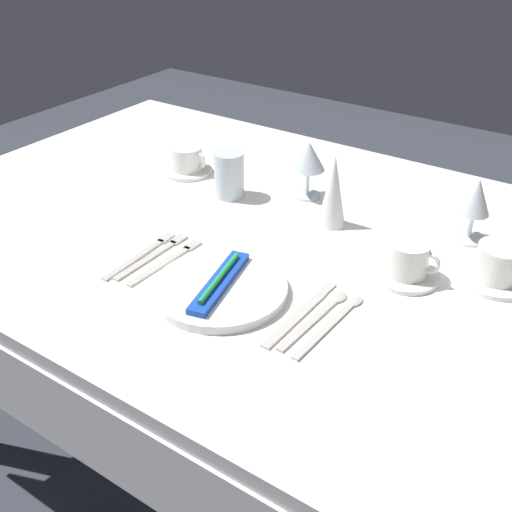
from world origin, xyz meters
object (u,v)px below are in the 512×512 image
at_px(toothbrush_package, 220,282).
at_px(coffee_cup_far, 409,258).
at_px(dinner_plate, 220,289).
at_px(fork_outer, 169,260).
at_px(fork_inner, 155,254).
at_px(coffee_cup_left, 500,262).
at_px(fork_salad, 143,254).
at_px(dinner_knife, 299,315).
at_px(wine_glass_left, 476,201).
at_px(napkin_folded, 333,191).
at_px(spoon_soup, 322,312).
at_px(wine_glass_centre, 309,158).
at_px(drink_tumbler, 229,177).
at_px(coffee_cup_right, 187,158).
at_px(spoon_dessert, 337,318).

relative_size(toothbrush_package, coffee_cup_far, 2.04).
height_order(dinner_plate, fork_outer, dinner_plate).
bearing_deg(dinner_plate, coffee_cup_far, 42.78).
height_order(fork_inner, coffee_cup_left, coffee_cup_left).
relative_size(fork_salad, dinner_knife, 0.91).
xyz_separation_m(wine_glass_left, napkin_folded, (-0.28, -0.11, -0.01)).
height_order(spoon_soup, wine_glass_centre, wine_glass_centre).
xyz_separation_m(spoon_soup, wine_glass_left, (0.13, 0.41, 0.09)).
distance_m(fork_inner, coffee_cup_left, 0.68).
height_order(coffee_cup_far, napkin_folded, napkin_folded).
relative_size(spoon_soup, drink_tumbler, 1.89).
height_order(fork_salad, napkin_folded, napkin_folded).
distance_m(fork_inner, napkin_folded, 0.41).
xyz_separation_m(fork_inner, wine_glass_centre, (0.12, 0.41, 0.10)).
bearing_deg(coffee_cup_right, dinner_knife, -33.38).
distance_m(fork_inner, fork_salad, 0.03).
xyz_separation_m(dinner_plate, napkin_folded, (0.04, 0.35, 0.07)).
height_order(toothbrush_package, coffee_cup_left, coffee_cup_left).
relative_size(dinner_knife, coffee_cup_left, 2.07).
bearing_deg(drink_tumbler, wine_glass_left, 11.98).
xyz_separation_m(fork_inner, spoon_dessert, (0.41, 0.02, 0.00)).
height_order(spoon_soup, spoon_dessert, same).
bearing_deg(coffee_cup_far, wine_glass_centre, 149.74).
height_order(coffee_cup_left, drink_tumbler, drink_tumbler).
xyz_separation_m(wine_glass_left, drink_tumbler, (-0.55, -0.12, -0.04)).
bearing_deg(drink_tumbler, fork_salad, -87.31).
bearing_deg(dinner_knife, coffee_cup_far, 64.34).
height_order(wine_glass_centre, napkin_folded, napkin_folded).
relative_size(spoon_dessert, drink_tumbler, 1.98).
bearing_deg(fork_salad, coffee_cup_left, 26.05).
distance_m(toothbrush_package, wine_glass_centre, 0.46).
distance_m(spoon_dessert, napkin_folded, 0.36).
bearing_deg(toothbrush_package, dinner_plate, -90.00).
height_order(toothbrush_package, fork_outer, toothbrush_package).
bearing_deg(dinner_knife, coffee_cup_left, 50.01).
height_order(spoon_dessert, coffee_cup_right, coffee_cup_right).
bearing_deg(fork_inner, wine_glass_centre, 73.77).
bearing_deg(coffee_cup_left, wine_glass_centre, 166.50).
bearing_deg(spoon_soup, fork_inner, -177.10).
distance_m(coffee_cup_left, drink_tumbler, 0.65).
relative_size(dinner_plate, dinner_knife, 1.10).
bearing_deg(spoon_soup, coffee_cup_right, 149.97).
bearing_deg(spoon_dessert, toothbrush_package, -166.44).
relative_size(toothbrush_package, spoon_soup, 1.01).
bearing_deg(wine_glass_left, spoon_dessert, -103.99).
xyz_separation_m(dinner_knife, spoon_dessert, (0.06, 0.03, -0.00)).
relative_size(dinner_plate, napkin_folded, 1.55).
xyz_separation_m(spoon_soup, wine_glass_centre, (-0.26, 0.39, 0.10)).
distance_m(coffee_cup_right, coffee_cup_far, 0.68).
distance_m(dinner_knife, coffee_cup_right, 0.67).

